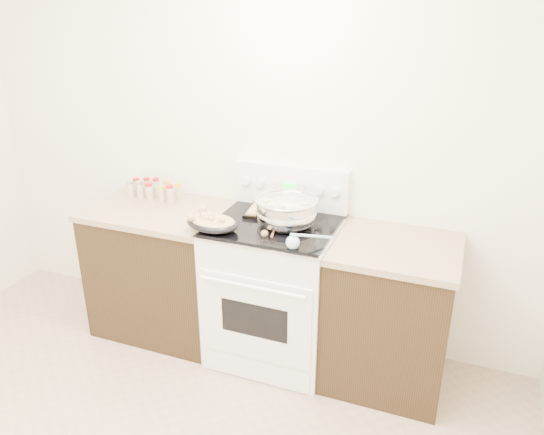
% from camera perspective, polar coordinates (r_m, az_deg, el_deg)
% --- Properties ---
extents(room_shell, '(4.10, 3.60, 2.75)m').
position_cam_1_polar(room_shell, '(2.01, -24.19, 5.75)').
color(room_shell, white).
rests_on(room_shell, ground).
extents(counter_left, '(0.93, 0.67, 0.92)m').
position_cam_1_polar(counter_left, '(3.79, -11.50, -5.43)').
color(counter_left, black).
rests_on(counter_left, ground).
extents(counter_right, '(0.73, 0.67, 0.92)m').
position_cam_1_polar(counter_right, '(3.31, 12.46, -10.04)').
color(counter_right, black).
rests_on(counter_right, ground).
extents(kitchen_range, '(0.78, 0.73, 1.22)m').
position_cam_1_polar(kitchen_range, '(3.44, 0.33, -7.53)').
color(kitchen_range, white).
rests_on(kitchen_range, ground).
extents(mixing_bowl, '(0.48, 0.48, 0.22)m').
position_cam_1_polar(mixing_bowl, '(3.17, 1.56, 0.62)').
color(mixing_bowl, silver).
rests_on(mixing_bowl, kitchen_range).
extents(roasting_pan, '(0.36, 0.28, 0.12)m').
position_cam_1_polar(roasting_pan, '(3.14, -6.50, -0.48)').
color(roasting_pan, black).
rests_on(roasting_pan, kitchen_range).
extents(baking_sheet, '(0.40, 0.30, 0.06)m').
position_cam_1_polar(baking_sheet, '(3.35, 0.42, 0.67)').
color(baking_sheet, black).
rests_on(baking_sheet, kitchen_range).
extents(wooden_spoon, '(0.08, 0.26, 0.04)m').
position_cam_1_polar(wooden_spoon, '(3.08, -0.38, -1.52)').
color(wooden_spoon, '#A56B4B').
rests_on(wooden_spoon, kitchen_range).
extents(blue_ladle, '(0.23, 0.19, 0.10)m').
position_cam_1_polar(blue_ladle, '(2.91, 2.50, -2.62)').
color(blue_ladle, '#94C7DD').
rests_on(blue_ladle, kitchen_range).
extents(spice_jars, '(0.38, 0.15, 0.13)m').
position_cam_1_polar(spice_jars, '(3.77, -12.69, 2.94)').
color(spice_jars, '#BFB28C').
rests_on(spice_jars, counter_left).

